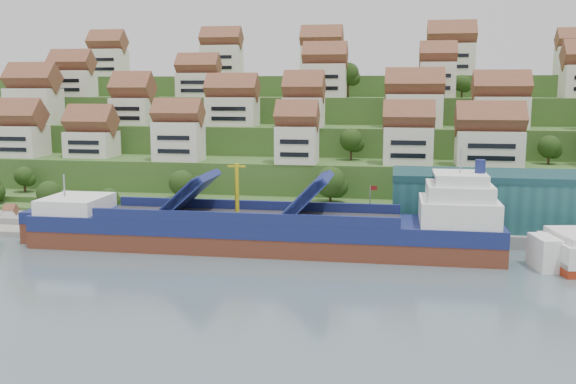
# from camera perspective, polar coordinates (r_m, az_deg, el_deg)

# --- Properties ---
(ground) EXTENTS (300.00, 300.00, 0.00)m
(ground) POSITION_cam_1_polar(r_m,az_deg,el_deg) (110.05, -2.45, -5.23)
(ground) COLOR slate
(ground) RESTS_ON ground
(quay) EXTENTS (180.00, 14.00, 2.20)m
(quay) POSITION_cam_1_polar(r_m,az_deg,el_deg) (122.06, 8.28, -3.35)
(quay) COLOR gray
(quay) RESTS_ON ground
(hillside) EXTENTS (260.00, 128.00, 31.00)m
(hillside) POSITION_cam_1_polar(r_m,az_deg,el_deg) (209.61, 3.51, 4.59)
(hillside) COLOR #2D4C1E
(hillside) RESTS_ON ground
(hillside_village) EXTENTS (155.72, 63.05, 29.16)m
(hillside_village) POSITION_cam_1_polar(r_m,az_deg,el_deg) (165.96, 2.45, 8.13)
(hillside_village) COLOR silver
(hillside_village) RESTS_ON ground
(hillside_trees) EXTENTS (141.33, 62.41, 31.42)m
(hillside_trees) POSITION_cam_1_polar(r_m,az_deg,el_deg) (151.54, -2.92, 4.86)
(hillside_trees) COLOR #254115
(hillside_trees) RESTS_ON ground
(warehouse) EXTENTS (60.00, 15.00, 10.00)m
(warehouse) POSITION_cam_1_polar(r_m,az_deg,el_deg) (126.30, 23.04, -0.75)
(warehouse) COLOR #205457
(warehouse) RESTS_ON quay
(flagpole) EXTENTS (1.28, 0.16, 8.00)m
(flagpole) POSITION_cam_1_polar(r_m,az_deg,el_deg) (116.08, 7.35, -1.06)
(flagpole) COLOR gray
(flagpole) RESTS_ON quay
(cargo_ship) EXTENTS (79.98, 12.85, 17.75)m
(cargo_ship) POSITION_cam_1_polar(r_m,az_deg,el_deg) (109.73, -1.29, -3.46)
(cargo_ship) COLOR brown
(cargo_ship) RESTS_ON ground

